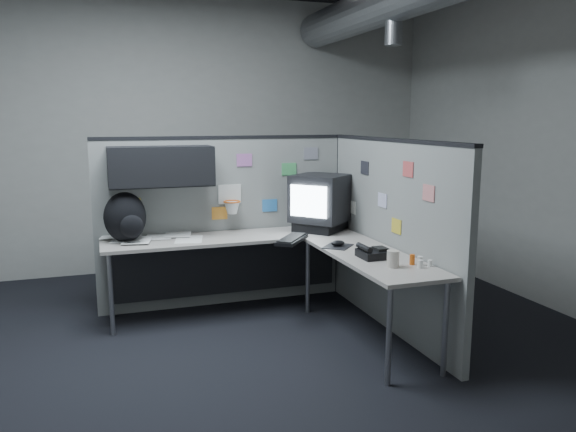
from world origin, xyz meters
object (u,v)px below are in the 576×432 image
object	(u,v)px
backpack	(126,218)
monitor	(320,202)
desk	(266,253)
keyboard	(292,239)
phone	(372,253)

from	to	relation	value
backpack	monitor	bearing A→B (deg)	-0.41
desk	backpack	size ratio (longest dim) A/B	5.27
desk	keyboard	xyz separation A→B (m)	(0.20, -0.11, 0.14)
desk	monitor	size ratio (longest dim) A/B	3.50
phone	backpack	xyz separation A→B (m)	(-1.76, 1.19, 0.17)
desk	keyboard	size ratio (longest dim) A/B	5.09
phone	backpack	distance (m)	2.13
desk	monitor	xyz separation A→B (m)	(0.62, 0.28, 0.39)
desk	keyboard	bearing A→B (deg)	-27.92
desk	phone	world-z (taller)	phone
phone	monitor	bearing A→B (deg)	98.10
keyboard	backpack	world-z (taller)	backpack
monitor	keyboard	world-z (taller)	monitor
backpack	phone	bearing A→B (deg)	-32.88
backpack	desk	bearing A→B (deg)	-14.36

